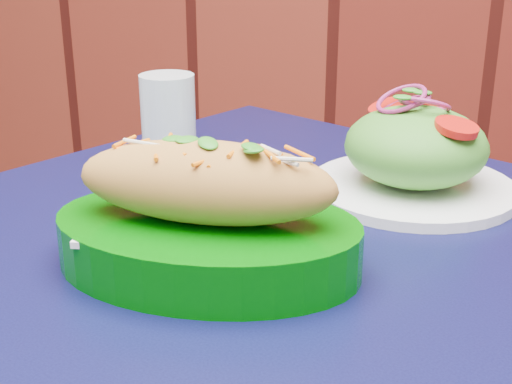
% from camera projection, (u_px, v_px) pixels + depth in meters
% --- Properties ---
extents(cafe_table, '(1.06, 1.06, 0.75)m').
position_uv_depth(cafe_table, '(275.00, 323.00, 0.73)').
color(cafe_table, black).
rests_on(cafe_table, ground).
extents(banh_mi_basket, '(0.29, 0.21, 0.13)m').
position_uv_depth(banh_mi_basket, '(207.00, 218.00, 0.64)').
color(banh_mi_basket, '#005803').
rests_on(banh_mi_basket, cafe_table).
extents(salad_plate, '(0.24, 0.24, 0.12)m').
position_uv_depth(salad_plate, '(415.00, 154.00, 0.82)').
color(salad_plate, white).
rests_on(salad_plate, cafe_table).
extents(water_glass, '(0.07, 0.07, 0.11)m').
position_uv_depth(water_glass, '(168.00, 119.00, 0.92)').
color(water_glass, silver).
rests_on(water_glass, cafe_table).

